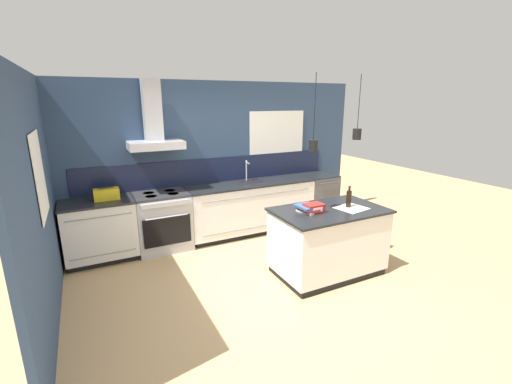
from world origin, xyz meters
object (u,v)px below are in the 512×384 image
red_supply_box (314,208)px  yellow_toolbox (107,194)px  dishwasher (317,197)px  book_stack (308,208)px  bottle_on_island (349,199)px  oven_range (163,221)px

red_supply_box → yellow_toolbox: (-2.31, 1.81, 0.02)m
dishwasher → book_stack: 2.37m
dishwasher → bottle_on_island: bearing=-115.9°
book_stack → yellow_toolbox: yellow_toolbox is taller
bottle_on_island → yellow_toolbox: bottle_on_island is taller
book_stack → yellow_toolbox: size_ratio=0.89×
oven_range → red_supply_box: red_supply_box is taller
red_supply_box → book_stack: bearing=145.4°
oven_range → red_supply_box: 2.43m
oven_range → yellow_toolbox: (-0.76, 0.00, 0.54)m
red_supply_box → yellow_toolbox: 2.93m
red_supply_box → yellow_toolbox: yellow_toolbox is taller
oven_range → dishwasher: bearing=0.1°
oven_range → book_stack: (1.49, -1.76, 0.50)m
book_stack → red_supply_box: red_supply_box is taller
oven_range → bottle_on_island: 2.84m
dishwasher → bottle_on_island: size_ratio=3.10×
oven_range → bottle_on_island: (2.08, -1.85, 0.58)m
dishwasher → yellow_toolbox: 3.78m
bottle_on_island → book_stack: (-0.59, 0.08, -0.07)m
bottle_on_island → book_stack: bottle_on_island is taller
book_stack → dishwasher: bearing=49.9°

